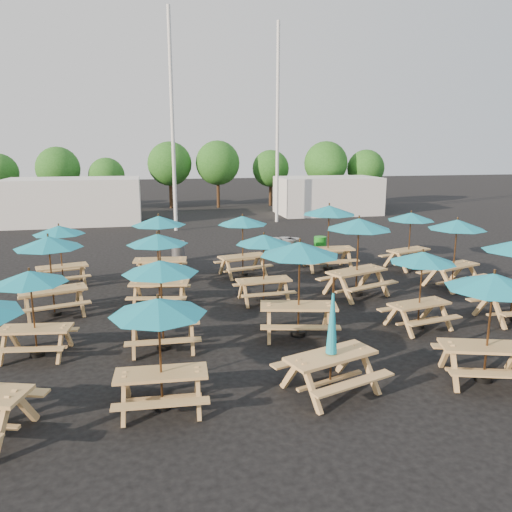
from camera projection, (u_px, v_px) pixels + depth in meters
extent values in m
plane|color=black|center=(266.00, 300.00, 15.77)|extent=(120.00, 120.00, 0.00)
cube|color=tan|center=(35.00, 329.00, 11.44)|extent=(1.68, 0.84, 0.05)
cube|color=tan|center=(26.00, 350.00, 10.92)|extent=(1.63, 0.44, 0.04)
cube|color=tan|center=(45.00, 330.00, 12.07)|extent=(1.63, 0.44, 0.04)
cylinder|color=black|center=(37.00, 354.00, 11.58)|extent=(0.32, 0.32, 0.09)
cylinder|color=brown|center=(33.00, 314.00, 11.36)|extent=(0.04, 0.04, 2.06)
cone|color=teal|center=(30.00, 277.00, 11.18)|extent=(1.88, 1.88, 0.29)
cube|color=tan|center=(53.00, 290.00, 14.20)|extent=(1.94, 1.18, 0.06)
cube|color=tan|center=(57.00, 306.00, 13.69)|extent=(1.82, 0.74, 0.04)
cube|color=tan|center=(51.00, 294.00, 14.84)|extent=(1.82, 0.74, 0.04)
cylinder|color=black|center=(55.00, 313.00, 14.35)|extent=(0.36, 0.36, 0.10)
cylinder|color=brown|center=(52.00, 276.00, 14.11)|extent=(0.04, 0.04, 2.32)
cone|color=teal|center=(48.00, 242.00, 13.90)|extent=(2.33, 2.33, 0.32)
cube|color=tan|center=(62.00, 267.00, 17.21)|extent=(1.79, 1.06, 0.06)
cube|color=tan|center=(65.00, 278.00, 16.74)|extent=(1.68, 0.66, 0.04)
cube|color=tan|center=(61.00, 270.00, 17.80)|extent=(1.68, 0.66, 0.04)
cylinder|color=black|center=(64.00, 284.00, 17.35)|extent=(0.34, 0.34, 0.09)
cylinder|color=brown|center=(61.00, 256.00, 17.13)|extent=(0.04, 0.04, 2.14)
cone|color=teal|center=(59.00, 230.00, 16.93)|extent=(2.13, 2.13, 0.30)
cube|color=tan|center=(161.00, 373.00, 9.13)|extent=(1.72, 0.75, 0.06)
cube|color=tan|center=(161.00, 404.00, 8.59)|extent=(1.70, 0.33, 0.04)
cube|color=tan|center=(162.00, 372.00, 9.78)|extent=(1.70, 0.33, 0.04)
cylinder|color=black|center=(163.00, 406.00, 9.27)|extent=(0.34, 0.34, 0.09)
cylinder|color=brown|center=(160.00, 354.00, 9.04)|extent=(0.04, 0.04, 2.16)
cone|color=teal|center=(158.00, 306.00, 8.85)|extent=(1.84, 1.84, 0.30)
cube|color=tan|center=(163.00, 321.00, 11.84)|extent=(1.74, 0.72, 0.06)
cube|color=tan|center=(163.00, 342.00, 11.29)|extent=(1.73, 0.29, 0.04)
cube|color=tan|center=(163.00, 323.00, 12.51)|extent=(1.73, 0.29, 0.04)
cylinder|color=black|center=(164.00, 347.00, 11.98)|extent=(0.34, 0.34, 0.10)
cylinder|color=brown|center=(162.00, 305.00, 11.76)|extent=(0.04, 0.04, 2.20)
cone|color=teal|center=(160.00, 267.00, 11.55)|extent=(1.84, 1.84, 0.31)
cube|color=tan|center=(159.00, 283.00, 15.05)|extent=(1.85, 0.98, 0.06)
cube|color=tan|center=(156.00, 298.00, 14.49)|extent=(1.77, 0.54, 0.04)
cube|color=tan|center=(163.00, 286.00, 15.74)|extent=(1.77, 0.54, 0.04)
cylinder|color=black|center=(160.00, 304.00, 15.20)|extent=(0.35, 0.35, 0.10)
cylinder|color=brown|center=(159.00, 270.00, 14.97)|extent=(0.04, 0.04, 2.24)
cone|color=teal|center=(157.00, 239.00, 14.76)|extent=(2.11, 2.11, 0.31)
cube|color=tan|center=(160.00, 260.00, 17.89)|extent=(1.93, 0.92, 0.06)
cube|color=tan|center=(159.00, 273.00, 17.29)|extent=(1.88, 0.46, 0.04)
cube|color=tan|center=(162.00, 264.00, 18.61)|extent=(1.88, 0.46, 0.04)
cylinder|color=black|center=(161.00, 279.00, 18.04)|extent=(0.37, 0.37, 0.10)
cylinder|color=brown|center=(160.00, 248.00, 17.79)|extent=(0.05, 0.05, 2.38)
cone|color=teal|center=(159.00, 221.00, 17.58)|extent=(2.13, 2.13, 0.33)
cube|color=tan|center=(331.00, 356.00, 9.76)|extent=(1.97, 1.26, 0.06)
cube|color=tan|center=(354.00, 383.00, 9.25)|extent=(1.82, 0.82, 0.04)
cube|color=tan|center=(310.00, 357.00, 10.39)|extent=(1.82, 0.82, 0.04)
cylinder|color=black|center=(330.00, 389.00, 9.91)|extent=(0.37, 0.37, 0.10)
cylinder|color=brown|center=(332.00, 335.00, 9.67)|extent=(0.04, 0.04, 2.35)
cone|color=teal|center=(332.00, 315.00, 9.58)|extent=(0.22, 0.22, 1.53)
cube|color=tan|center=(299.00, 306.00, 12.65)|extent=(2.06, 1.17, 0.06)
cube|color=tan|center=(300.00, 327.00, 12.03)|extent=(1.95, 0.70, 0.04)
cube|color=tan|center=(297.00, 309.00, 13.41)|extent=(1.95, 0.70, 0.04)
cylinder|color=black|center=(298.00, 333.00, 12.81)|extent=(0.39, 0.39, 0.11)
cylinder|color=brown|center=(299.00, 289.00, 12.56)|extent=(0.05, 0.05, 2.47)
cone|color=teal|center=(300.00, 249.00, 12.33)|extent=(2.41, 2.41, 0.34)
cube|color=tan|center=(264.00, 280.00, 15.48)|extent=(1.71, 0.75, 0.06)
cube|color=tan|center=(269.00, 294.00, 14.96)|extent=(1.69, 0.33, 0.04)
cube|color=tan|center=(258.00, 283.00, 16.12)|extent=(1.69, 0.33, 0.04)
cylinder|color=black|center=(264.00, 300.00, 15.62)|extent=(0.34, 0.34, 0.09)
cylinder|color=brown|center=(264.00, 268.00, 15.40)|extent=(0.04, 0.04, 2.15)
cone|color=teal|center=(264.00, 239.00, 15.20)|extent=(1.83, 1.83, 0.30)
cube|color=tan|center=(243.00, 256.00, 18.61)|extent=(1.89, 1.09, 0.06)
cube|color=tan|center=(250.00, 268.00, 18.09)|extent=(1.79, 0.65, 0.04)
cube|color=tan|center=(236.00, 260.00, 19.24)|extent=(1.79, 0.65, 0.04)
cylinder|color=black|center=(243.00, 274.00, 18.75)|extent=(0.36, 0.36, 0.10)
cylinder|color=brown|center=(243.00, 246.00, 18.52)|extent=(0.04, 0.04, 2.27)
cone|color=teal|center=(243.00, 220.00, 18.31)|extent=(2.22, 2.22, 0.32)
cube|color=tan|center=(487.00, 347.00, 10.20)|extent=(1.94, 1.22, 0.06)
cube|color=tan|center=(498.00, 375.00, 9.62)|extent=(1.81, 0.78, 0.04)
cube|color=tan|center=(474.00, 347.00, 10.91)|extent=(1.81, 0.78, 0.04)
cylinder|color=black|center=(483.00, 378.00, 10.35)|extent=(0.36, 0.36, 0.10)
cylinder|color=brown|center=(489.00, 328.00, 10.11)|extent=(0.04, 0.04, 2.32)
cone|color=teal|center=(494.00, 281.00, 9.90)|extent=(2.36, 2.36, 0.32)
cube|color=tan|center=(419.00, 304.00, 13.21)|extent=(1.74, 0.96, 0.06)
cube|color=tan|center=(435.00, 320.00, 12.72)|extent=(1.66, 0.55, 0.04)
cube|color=tan|center=(403.00, 307.00, 13.80)|extent=(1.66, 0.55, 0.04)
cylinder|color=black|center=(418.00, 326.00, 13.34)|extent=(0.33, 0.33, 0.09)
cylinder|color=brown|center=(420.00, 290.00, 13.12)|extent=(0.04, 0.04, 2.11)
cone|color=teal|center=(423.00, 257.00, 12.93)|extent=(2.02, 2.02, 0.29)
cube|color=tan|center=(357.00, 271.00, 16.07)|extent=(2.15, 1.41, 0.07)
cube|color=tan|center=(373.00, 286.00, 15.54)|extent=(1.97, 0.94, 0.04)
cube|color=tan|center=(341.00, 276.00, 16.75)|extent=(1.97, 0.94, 0.04)
cylinder|color=black|center=(356.00, 294.00, 16.24)|extent=(0.40, 0.40, 0.11)
cylinder|color=brown|center=(357.00, 257.00, 15.98)|extent=(0.05, 0.05, 2.56)
cone|color=teal|center=(359.00, 224.00, 15.74)|extent=(2.66, 2.66, 0.36)
cube|color=tan|center=(328.00, 249.00, 19.52)|extent=(2.04, 0.89, 0.07)
cube|color=tan|center=(333.00, 261.00, 18.89)|extent=(2.01, 0.39, 0.04)
cube|color=tan|center=(322.00, 253.00, 20.30)|extent=(2.01, 0.39, 0.04)
cylinder|color=black|center=(327.00, 268.00, 19.69)|extent=(0.40, 0.40, 0.11)
cylinder|color=brown|center=(328.00, 237.00, 19.42)|extent=(0.05, 0.05, 2.55)
cone|color=teal|center=(329.00, 210.00, 19.19)|extent=(2.18, 2.18, 0.35)
cube|color=tan|center=(494.00, 298.00, 14.49)|extent=(1.82, 0.36, 0.04)
cylinder|color=black|center=(510.00, 318.00, 13.96)|extent=(0.36, 0.36, 0.10)
cube|color=tan|center=(454.00, 265.00, 17.06)|extent=(1.99, 1.28, 0.06)
cube|color=tan|center=(470.00, 278.00, 16.55)|extent=(1.84, 0.84, 0.04)
cube|color=tan|center=(437.00, 270.00, 17.69)|extent=(1.84, 0.84, 0.04)
cylinder|color=black|center=(452.00, 285.00, 17.21)|extent=(0.37, 0.37, 0.10)
cylinder|color=brown|center=(455.00, 253.00, 16.96)|extent=(0.05, 0.05, 2.37)
cone|color=teal|center=(457.00, 224.00, 16.75)|extent=(2.44, 2.44, 0.33)
cube|color=tan|center=(409.00, 250.00, 19.78)|extent=(1.88, 1.19, 0.06)
cube|color=tan|center=(421.00, 260.00, 19.30)|extent=(1.74, 0.78, 0.04)
cube|color=tan|center=(396.00, 254.00, 20.38)|extent=(1.74, 0.78, 0.04)
cylinder|color=black|center=(408.00, 266.00, 19.92)|extent=(0.35, 0.35, 0.10)
cylinder|color=brown|center=(409.00, 240.00, 19.69)|extent=(0.04, 0.04, 2.24)
cone|color=teal|center=(411.00, 216.00, 19.49)|extent=(2.29, 2.29, 0.31)
cylinder|color=gray|center=(178.00, 251.00, 20.91)|extent=(0.54, 0.54, 0.87)
cylinder|color=gray|center=(275.00, 248.00, 21.57)|extent=(0.54, 0.54, 0.87)
cylinder|color=gray|center=(285.00, 247.00, 21.71)|extent=(0.54, 0.54, 0.87)
cylinder|color=gray|center=(290.00, 249.00, 21.33)|extent=(0.54, 0.54, 0.87)
cylinder|color=gray|center=(294.00, 248.00, 21.53)|extent=(0.54, 0.54, 0.87)
cylinder|color=#198D1F|center=(320.00, 246.00, 21.94)|extent=(0.54, 0.54, 0.87)
cylinder|color=silver|center=(172.00, 123.00, 27.41)|extent=(0.20, 0.20, 12.00)
cylinder|color=silver|center=(278.00, 125.00, 30.66)|extent=(0.20, 0.20, 12.00)
cube|color=silver|center=(74.00, 201.00, 30.98)|extent=(8.00, 4.00, 2.80)
cube|color=silver|center=(327.00, 195.00, 35.48)|extent=(7.00, 4.00, 2.60)
cylinder|color=#382314|center=(2.00, 198.00, 36.74)|extent=(0.24, 0.24, 1.92)
cylinder|color=#382314|center=(60.00, 198.00, 36.33)|extent=(0.24, 0.24, 2.14)
sphere|color=#1E5919|center=(58.00, 168.00, 35.87)|extent=(3.11, 3.11, 3.11)
cylinder|color=#382314|center=(108.00, 199.00, 36.82)|extent=(0.24, 0.24, 1.78)
sphere|color=#1E5919|center=(107.00, 175.00, 36.44)|extent=(2.59, 2.59, 2.59)
cylinder|color=#382314|center=(171.00, 193.00, 38.74)|extent=(0.24, 0.24, 2.31)
sphere|color=#1E5919|center=(170.00, 164.00, 38.25)|extent=(3.36, 3.36, 3.36)
cylinder|color=#382314|center=(218.00, 193.00, 39.05)|extent=(0.24, 0.24, 2.35)
sphere|color=#1E5919|center=(218.00, 163.00, 38.55)|extent=(3.41, 3.41, 3.41)
cylinder|color=#382314|center=(270.00, 193.00, 40.38)|extent=(0.24, 0.24, 2.02)
sphere|color=#1E5919|center=(271.00, 168.00, 39.95)|extent=(2.94, 2.94, 2.94)
cylinder|color=#382314|center=(325.00, 192.00, 39.48)|extent=(0.24, 0.24, 2.32)
sphere|color=#1E5919|center=(326.00, 163.00, 38.98)|extent=(3.38, 3.38, 3.38)
cylinder|color=#382314|center=(365.00, 193.00, 40.24)|extent=(0.24, 0.24, 2.03)
sphere|color=#1E5919|center=(366.00, 168.00, 39.81)|extent=(2.95, 2.95, 2.95)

